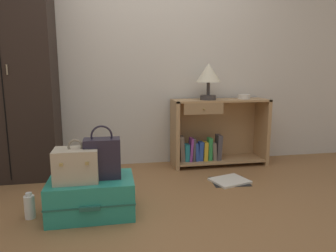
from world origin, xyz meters
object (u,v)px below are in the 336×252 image
bottle (30,206)px  wardrobe (9,70)px  suitcase_large (92,196)px  handbag (102,158)px  train_case (76,165)px  bookshelf (215,133)px  bowl (244,97)px  open_book_on_floor (230,181)px  table_lamp (209,75)px

bottle → wardrobe: bearing=109.5°
suitcase_large → handbag: bearing=4.1°
train_case → bookshelf: bearing=37.1°
handbag → bowl: bearing=33.0°
wardrobe → bookshelf: wardrobe is taller
suitcase_large → open_book_on_floor: 1.36m
bowl → bottle: bowl is taller
bookshelf → wardrobe: bearing=-178.3°
table_lamp → handbag: 1.61m
bookshelf → suitcase_large: (-1.32, -1.03, -0.22)m
wardrobe → open_book_on_floor: 2.37m
wardrobe → bookshelf: size_ratio=1.98×
wardrobe → bottle: size_ratio=11.07×
table_lamp → bottle: bearing=-149.4°
wardrobe → suitcase_large: bearing=-51.2°
bowl → suitcase_large: 2.03m
bowl → suitcase_large: bearing=-148.3°
wardrobe → bowl: size_ratio=15.40×
bowl → table_lamp: bearing=-177.0°
table_lamp → open_book_on_floor: bearing=-83.6°
handbag → table_lamp: bearing=41.2°
bookshelf → bottle: size_ratio=5.58×
table_lamp → bowl: table_lamp is taller
wardrobe → table_lamp: 1.99m
bookshelf → table_lamp: table_lamp is taller
bowl → open_book_on_floor: bearing=-123.2°
bookshelf → train_case: bearing=-142.9°
table_lamp → bottle: 2.13m
wardrobe → open_book_on_floor: wardrobe is taller
table_lamp → suitcase_large: bearing=-140.7°
table_lamp → open_book_on_floor: size_ratio=0.99×
handbag → open_book_on_floor: 1.33m
wardrobe → table_lamp: (1.99, 0.02, -0.05)m
handbag → suitcase_large: bearing=-175.9°
bookshelf → open_book_on_floor: (-0.05, -0.59, -0.35)m
table_lamp → train_case: bearing=-141.9°
table_lamp → bowl: size_ratio=2.83×
suitcase_large → table_lamp: bearing=39.3°
bowl → suitcase_large: (-1.64, -1.01, -0.64)m
bookshelf → table_lamp: (-0.11, -0.04, 0.66)m
table_lamp → bottle: size_ratio=2.04×
train_case → open_book_on_floor: bearing=19.4°
open_book_on_floor → handbag: bearing=-159.5°
table_lamp → bottle: table_lamp is taller
suitcase_large → train_case: train_case is taller
handbag → open_book_on_floor: bearing=20.5°
bookshelf → train_case: (-1.41, -1.07, 0.04)m
bookshelf → suitcase_large: size_ratio=1.73×
bottle → open_book_on_floor: bearing=14.3°
open_book_on_floor → bowl: bearing=56.8°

